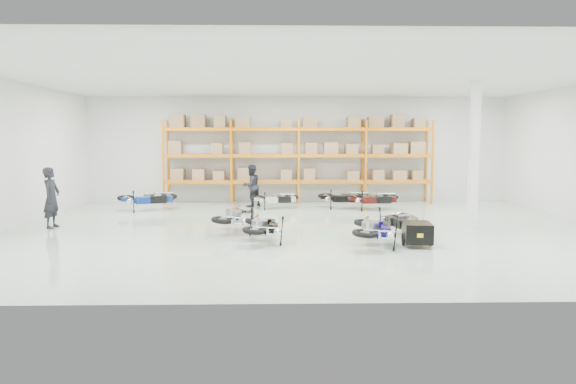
{
  "coord_description": "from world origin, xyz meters",
  "views": [
    {
      "loc": [
        -0.91,
        -15.27,
        2.74
      ],
      "look_at": [
        -0.57,
        0.31,
        1.1
      ],
      "focal_mm": 32.0,
      "sensor_mm": 36.0,
      "label": 1
    }
  ],
  "objects_px": {
    "moto_back_d": "(372,195)",
    "person_back": "(251,186)",
    "moto_back_c": "(345,194)",
    "trailer": "(417,233)",
    "moto_back_b": "(275,196)",
    "moto_blue_centre": "(374,224)",
    "moto_back_a": "(148,195)",
    "moto_black_far_left": "(263,222)",
    "moto_silver_left": "(237,213)",
    "person_left": "(51,198)",
    "moto_touring_right": "(402,217)"
  },
  "relations": [
    {
      "from": "moto_blue_centre",
      "to": "moto_back_b",
      "type": "relative_size",
      "value": 1.13
    },
    {
      "from": "moto_black_far_left",
      "to": "moto_back_d",
      "type": "height_order",
      "value": "moto_back_d"
    },
    {
      "from": "moto_touring_right",
      "to": "moto_back_d",
      "type": "distance_m",
      "value": 5.09
    },
    {
      "from": "person_back",
      "to": "moto_back_a",
      "type": "bearing_deg",
      "value": -27.74
    },
    {
      "from": "moto_back_b",
      "to": "moto_back_c",
      "type": "height_order",
      "value": "moto_back_c"
    },
    {
      "from": "moto_black_far_left",
      "to": "moto_back_d",
      "type": "xyz_separation_m",
      "value": [
        4.03,
        6.06,
        0.02
      ]
    },
    {
      "from": "moto_silver_left",
      "to": "moto_back_b",
      "type": "height_order",
      "value": "moto_silver_left"
    },
    {
      "from": "moto_back_d",
      "to": "person_left",
      "type": "distance_m",
      "value": 11.2
    },
    {
      "from": "trailer",
      "to": "moto_back_b",
      "type": "relative_size",
      "value": 0.89
    },
    {
      "from": "moto_silver_left",
      "to": "moto_back_d",
      "type": "height_order",
      "value": "moto_silver_left"
    },
    {
      "from": "moto_back_d",
      "to": "trailer",
      "type": "bearing_deg",
      "value": 177.04
    },
    {
      "from": "moto_back_c",
      "to": "person_left",
      "type": "xyz_separation_m",
      "value": [
        -9.54,
        -4.12,
        0.37
      ]
    },
    {
      "from": "moto_silver_left",
      "to": "moto_back_c",
      "type": "relative_size",
      "value": 1.03
    },
    {
      "from": "moto_back_d",
      "to": "person_back",
      "type": "height_order",
      "value": "person_back"
    },
    {
      "from": "trailer",
      "to": "person_back",
      "type": "height_order",
      "value": "person_back"
    },
    {
      "from": "moto_blue_centre",
      "to": "moto_back_d",
      "type": "xyz_separation_m",
      "value": [
        1.2,
        6.65,
        -0.01
      ]
    },
    {
      "from": "moto_blue_centre",
      "to": "moto_black_far_left",
      "type": "relative_size",
      "value": 1.05
    },
    {
      "from": "moto_black_far_left",
      "to": "moto_back_d",
      "type": "bearing_deg",
      "value": -124.58
    },
    {
      "from": "moto_blue_centre",
      "to": "moto_silver_left",
      "type": "relative_size",
      "value": 0.98
    },
    {
      "from": "moto_blue_centre",
      "to": "moto_back_a",
      "type": "height_order",
      "value": "moto_back_a"
    },
    {
      "from": "moto_back_b",
      "to": "moto_back_c",
      "type": "bearing_deg",
      "value": -97.02
    },
    {
      "from": "moto_silver_left",
      "to": "moto_back_b",
      "type": "xyz_separation_m",
      "value": [
        1.1,
        5.01,
        -0.08
      ]
    },
    {
      "from": "moto_black_far_left",
      "to": "moto_back_b",
      "type": "bearing_deg",
      "value": -93.68
    },
    {
      "from": "moto_black_far_left",
      "to": "person_left",
      "type": "bearing_deg",
      "value": -20.7
    },
    {
      "from": "moto_blue_centre",
      "to": "person_left",
      "type": "distance_m",
      "value": 9.81
    },
    {
      "from": "moto_back_a",
      "to": "person_left",
      "type": "bearing_deg",
      "value": 135.51
    },
    {
      "from": "moto_touring_right",
      "to": "person_back",
      "type": "distance_m",
      "value": 7.7
    },
    {
      "from": "moto_silver_left",
      "to": "moto_back_c",
      "type": "height_order",
      "value": "moto_silver_left"
    },
    {
      "from": "moto_back_c",
      "to": "person_back",
      "type": "bearing_deg",
      "value": 88.48
    },
    {
      "from": "moto_back_a",
      "to": "moto_back_c",
      "type": "relative_size",
      "value": 1.05
    },
    {
      "from": "person_back",
      "to": "moto_silver_left",
      "type": "bearing_deg",
      "value": 45.42
    },
    {
      "from": "moto_back_c",
      "to": "moto_back_d",
      "type": "height_order",
      "value": "moto_back_c"
    },
    {
      "from": "moto_back_b",
      "to": "person_back",
      "type": "relative_size",
      "value": 0.96
    },
    {
      "from": "moto_touring_right",
      "to": "person_left",
      "type": "height_order",
      "value": "person_left"
    },
    {
      "from": "moto_blue_centre",
      "to": "person_back",
      "type": "bearing_deg",
      "value": -55.51
    },
    {
      "from": "moto_silver_left",
      "to": "person_back",
      "type": "height_order",
      "value": "person_back"
    },
    {
      "from": "trailer",
      "to": "person_back",
      "type": "bearing_deg",
      "value": 126.64
    },
    {
      "from": "moto_touring_right",
      "to": "moto_back_d",
      "type": "relative_size",
      "value": 0.93
    },
    {
      "from": "moto_blue_centre",
      "to": "moto_back_c",
      "type": "height_order",
      "value": "moto_blue_centre"
    },
    {
      "from": "moto_touring_right",
      "to": "moto_back_c",
      "type": "height_order",
      "value": "moto_back_c"
    },
    {
      "from": "trailer",
      "to": "moto_back_c",
      "type": "distance_m",
      "value": 7.14
    },
    {
      "from": "moto_silver_left",
      "to": "moto_back_a",
      "type": "distance_m",
      "value": 5.93
    },
    {
      "from": "moto_silver_left",
      "to": "moto_back_b",
      "type": "bearing_deg",
      "value": -93.36
    },
    {
      "from": "moto_back_c",
      "to": "moto_black_far_left",
      "type": "bearing_deg",
      "value": 164.22
    },
    {
      "from": "person_back",
      "to": "moto_back_c",
      "type": "bearing_deg",
      "value": 125.98
    },
    {
      "from": "moto_back_c",
      "to": "moto_touring_right",
      "type": "bearing_deg",
      "value": -161.28
    },
    {
      "from": "trailer",
      "to": "person_left",
      "type": "height_order",
      "value": "person_left"
    },
    {
      "from": "moto_back_b",
      "to": "person_back",
      "type": "xyz_separation_m",
      "value": [
        -0.97,
        0.66,
        0.35
      ]
    },
    {
      "from": "moto_back_d",
      "to": "person_back",
      "type": "bearing_deg",
      "value": 74.84
    },
    {
      "from": "moto_back_a",
      "to": "moto_black_far_left",
      "type": "bearing_deg",
      "value": -159.78
    }
  ]
}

